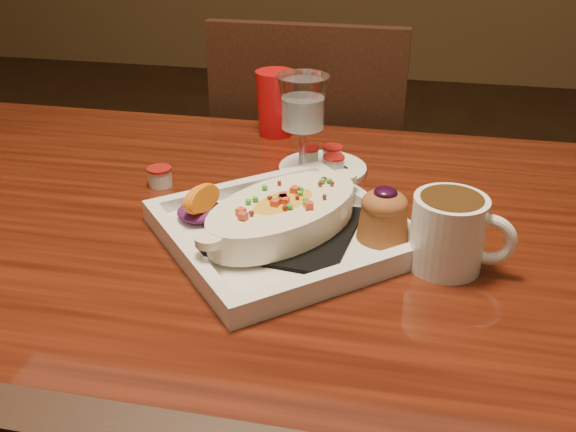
% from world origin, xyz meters
% --- Properties ---
extents(table, '(1.50, 0.90, 0.75)m').
position_xyz_m(table, '(0.00, 0.00, 0.65)').
color(table, maroon).
rests_on(table, floor).
extents(chair_far, '(0.42, 0.42, 0.93)m').
position_xyz_m(chair_far, '(-0.00, 0.63, 0.51)').
color(chair_far, black).
rests_on(chair_far, floor).
extents(plate, '(0.41, 0.41, 0.08)m').
position_xyz_m(plate, '(0.07, -0.00, 0.78)').
color(plate, white).
rests_on(plate, table).
extents(coffee_mug, '(0.13, 0.09, 0.09)m').
position_xyz_m(coffee_mug, '(0.28, -0.03, 0.80)').
color(coffee_mug, white).
rests_on(coffee_mug, table).
extents(goblet, '(0.08, 0.08, 0.17)m').
position_xyz_m(goblet, '(0.05, 0.20, 0.87)').
color(goblet, silver).
rests_on(goblet, table).
extents(saucer, '(0.14, 0.14, 0.10)m').
position_xyz_m(saucer, '(0.08, 0.23, 0.76)').
color(saucer, white).
rests_on(saucer, table).
extents(creamer_loose, '(0.04, 0.04, 0.03)m').
position_xyz_m(creamer_loose, '(-0.16, 0.12, 0.77)').
color(creamer_loose, silver).
rests_on(creamer_loose, table).
extents(red_tumbler, '(0.07, 0.07, 0.12)m').
position_xyz_m(red_tumbler, '(-0.03, 0.38, 0.81)').
color(red_tumbler, red).
rests_on(red_tumbler, table).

